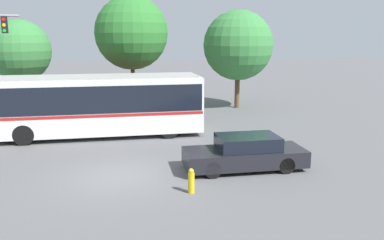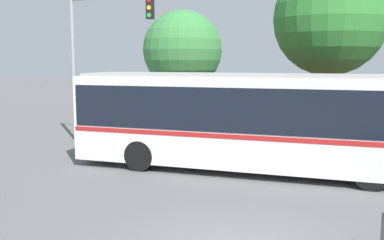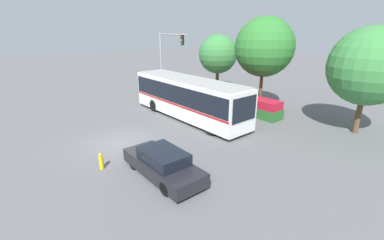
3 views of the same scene
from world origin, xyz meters
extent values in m
cube|color=silver|center=(-1.23, 6.40, 1.66)|extent=(11.18, 2.57, 2.81)
cube|color=black|center=(-1.23, 6.40, 2.11)|extent=(10.96, 2.61, 1.35)
cube|color=#B21E1E|center=(-1.23, 6.40, 1.32)|extent=(11.07, 2.60, 0.14)
cube|color=#9D9D99|center=(-1.23, 6.40, 3.11)|extent=(10.74, 2.37, 0.10)
cylinder|color=black|center=(2.57, 7.53, 0.50)|extent=(1.00, 0.30, 1.00)
cylinder|color=black|center=(2.58, 5.27, 0.50)|extent=(1.00, 0.30, 1.00)
cylinder|color=black|center=(-4.47, 7.53, 0.50)|extent=(1.00, 0.30, 1.00)
cylinder|color=black|center=(-4.47, 5.26, 0.50)|extent=(1.00, 0.30, 1.00)
cylinder|color=gray|center=(-9.67, 9.52, 3.23)|extent=(0.18, 0.18, 6.45)
cube|color=black|center=(-5.92, 9.52, 5.74)|extent=(0.30, 0.22, 0.90)
cylinder|color=red|center=(-5.92, 9.40, 6.04)|extent=(0.18, 0.02, 0.18)
cylinder|color=yellow|center=(-5.92, 9.40, 5.74)|extent=(0.18, 0.02, 0.18)
cylinder|color=green|center=(-5.92, 9.40, 5.44)|extent=(0.18, 0.02, 0.18)
cube|color=#286028|center=(-0.64, 11.10, 0.40)|extent=(9.18, 1.43, 0.80)
cube|color=#B7192D|center=(-0.64, 11.10, 1.12)|extent=(9.00, 1.36, 0.64)
cylinder|color=brown|center=(-6.40, 14.77, 1.32)|extent=(0.36, 0.36, 2.65)
sphere|color=#387F3D|center=(-6.40, 14.77, 4.16)|extent=(4.19, 4.19, 4.19)
cylinder|color=brown|center=(1.10, 12.52, 1.80)|extent=(0.27, 0.27, 3.60)
sphere|color=#2D752D|center=(1.10, 12.52, 5.33)|extent=(4.80, 4.80, 4.80)
camera|label=1|loc=(0.03, -14.43, 5.19)|focal=37.21mm
camera|label=2|loc=(1.70, -7.74, 3.56)|focal=41.76mm
camera|label=3|loc=(14.31, -6.09, 6.68)|focal=24.53mm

